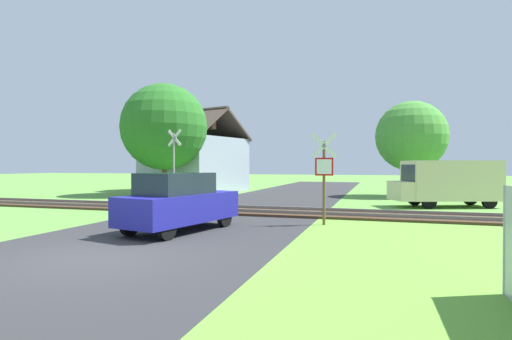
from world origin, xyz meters
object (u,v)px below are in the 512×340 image
(parked_car, at_px, (179,202))
(mail_truck, at_px, (447,181))
(stop_sign_near, at_px, (324,172))
(house, at_px, (194,163))
(tree_left, at_px, (164,127))
(tree_right, at_px, (411,136))
(crossing_sign_far, at_px, (174,161))

(parked_car, bearing_deg, mail_truck, 61.62)
(stop_sign_near, bearing_deg, house, -60.14)
(tree_left, relative_size, parked_car, 1.78)
(house, bearing_deg, mail_truck, -8.47)
(stop_sign_near, distance_m, house, 19.59)
(house, bearing_deg, tree_left, -75.19)
(mail_truck, bearing_deg, house, 46.72)
(house, distance_m, tree_right, 16.11)
(house, height_order, tree_right, house)
(stop_sign_near, xyz_separation_m, tree_left, (-12.30, 10.76, 2.85))
(tree_right, bearing_deg, crossing_sign_far, -142.79)
(mail_truck, height_order, parked_car, mail_truck)
(house, bearing_deg, stop_sign_near, -35.83)
(mail_truck, bearing_deg, parked_car, 119.53)
(tree_right, distance_m, mail_truck, 7.05)
(house, relative_size, parked_car, 1.93)
(parked_car, bearing_deg, tree_left, 134.50)
(crossing_sign_far, bearing_deg, mail_truck, 22.68)
(mail_truck, bearing_deg, tree_left, 60.47)
(crossing_sign_far, bearing_deg, parked_car, -49.20)
(stop_sign_near, height_order, parked_car, stop_sign_near)
(parked_car, bearing_deg, house, 127.42)
(crossing_sign_far, bearing_deg, tree_left, 135.10)
(tree_right, bearing_deg, stop_sign_near, -104.84)
(stop_sign_near, height_order, mail_truck, stop_sign_near)
(tree_right, distance_m, tree_left, 16.39)
(tree_right, distance_m, parked_car, 18.64)
(crossing_sign_far, relative_size, house, 0.47)
(parked_car, bearing_deg, tree_right, 77.72)
(stop_sign_near, bearing_deg, tree_left, -50.04)
(house, bearing_deg, crossing_sign_far, -53.88)
(house, height_order, parked_car, house)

